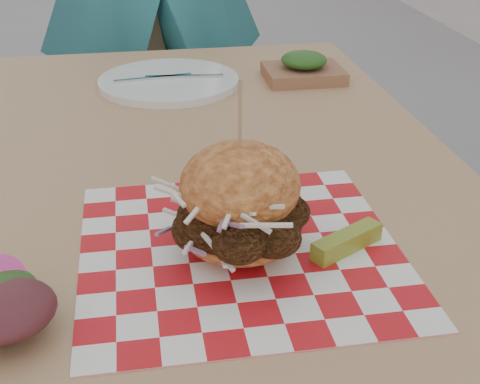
{
  "coord_description": "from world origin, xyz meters",
  "views": [
    {
      "loc": [
        -0.28,
        -1.13,
        1.16
      ],
      "look_at": [
        -0.17,
        -0.49,
        0.82
      ],
      "focal_mm": 50.0,
      "sensor_mm": 36.0,
      "label": 1
    }
  ],
  "objects": [
    {
      "name": "kraft_tray",
      "position": [
        0.06,
        0.11,
        0.77
      ],
      "size": [
        0.15,
        0.12,
        0.06
      ],
      "color": "#8E5E40",
      "rests_on": "patio_table"
    },
    {
      "name": "paper_liner",
      "position": [
        -0.17,
        -0.49,
        0.75
      ],
      "size": [
        0.36,
        0.36,
        0.0
      ],
      "primitive_type": "cube",
      "color": "red",
      "rests_on": "patio_table"
    },
    {
      "name": "patio_chair",
      "position": [
        -0.21,
        0.84,
        0.55
      ],
      "size": [
        0.43,
        0.44,
        0.95
      ],
      "rotation": [
        0.0,
        0.0,
        0.03
      ],
      "color": "tan",
      "rests_on": "ground"
    },
    {
      "name": "patio_table",
      "position": [
        -0.21,
        -0.23,
        0.67
      ],
      "size": [
        0.8,
        1.2,
        0.75
      ],
      "color": "tan",
      "rests_on": "ground"
    },
    {
      "name": "place_setting",
      "position": [
        -0.21,
        0.12,
        0.76
      ],
      "size": [
        0.27,
        0.27,
        0.02
      ],
      "color": "white",
      "rests_on": "patio_table"
    },
    {
      "name": "sandwich",
      "position": [
        -0.17,
        -0.49,
        0.81
      ],
      "size": [
        0.18,
        0.18,
        0.2
      ],
      "color": "#E78B41",
      "rests_on": "paper_liner"
    },
    {
      "name": "pickle_spear",
      "position": [
        -0.05,
        -0.51,
        0.76
      ],
      "size": [
        0.09,
        0.07,
        0.02
      ],
      "primitive_type": "cube",
      "rotation": [
        0.0,
        0.0,
        0.51
      ],
      "color": "olive",
      "rests_on": "paper_liner"
    }
  ]
}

